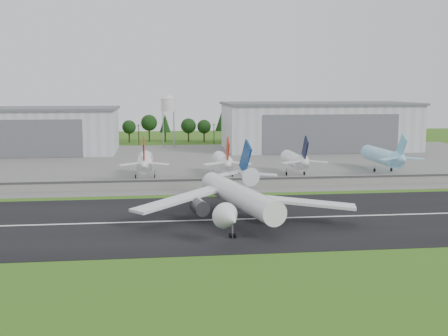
{
  "coord_description": "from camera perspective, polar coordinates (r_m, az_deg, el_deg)",
  "views": [
    {
      "loc": [
        -11.91,
        -128.68,
        33.86
      ],
      "look_at": [
        8.56,
        40.0,
        9.0
      ],
      "focal_mm": 45.0,
      "sensor_mm": 36.0,
      "label": 1
    }
  ],
  "objects": [
    {
      "name": "treeline",
      "position": [
        345.55,
        -4.92,
        2.67
      ],
      "size": [
        320.0,
        16.0,
        22.0
      ],
      "primitive_type": null,
      "color": "black",
      "rests_on": "ground"
    },
    {
      "name": "parked_jet_red_a",
      "position": [
        207.15,
        -8.05,
        0.57
      ],
      "size": [
        7.36,
        31.29,
        16.72
      ],
      "color": "white",
      "rests_on": "ground"
    },
    {
      "name": "hangar_east",
      "position": [
        306.93,
        9.57,
        4.24
      ],
      "size": [
        102.0,
        47.0,
        25.2
      ],
      "color": "silver",
      "rests_on": "ground"
    },
    {
      "name": "parked_jet_navy",
      "position": [
        213.66,
        7.38,
        0.76
      ],
      "size": [
        7.36,
        31.29,
        16.5
      ],
      "color": "white",
      "rests_on": "ground"
    },
    {
      "name": "hangar_west",
      "position": [
        302.21,
        -19.96,
        3.61
      ],
      "size": [
        97.0,
        44.0,
        23.2
      ],
      "color": "silver",
      "rests_on": "ground"
    },
    {
      "name": "runway_centerline",
      "position": [
        143.22,
        -1.96,
        -5.31
      ],
      "size": [
        220.0,
        1.0,
        0.02
      ],
      "primitive_type": "cube",
      "color": "white",
      "rests_on": "runway"
    },
    {
      "name": "utility_poles",
      "position": [
        330.63,
        -4.82,
        2.42
      ],
      "size": [
        230.0,
        3.0,
        12.0
      ],
      "primitive_type": null,
      "color": "black",
      "rests_on": "ground"
    },
    {
      "name": "water_tower",
      "position": [
        313.89,
        -5.69,
        6.58
      ],
      "size": [
        8.4,
        8.4,
        29.4
      ],
      "color": "#99999E",
      "rests_on": "ground"
    },
    {
      "name": "runway",
      "position": [
        143.24,
        -1.96,
        -5.33
      ],
      "size": [
        320.0,
        60.0,
        0.1
      ],
      "primitive_type": "cube",
      "color": "black",
      "rests_on": "ground"
    },
    {
      "name": "ground",
      "position": [
        133.59,
        -1.59,
        -6.36
      ],
      "size": [
        600.0,
        600.0,
        0.0
      ],
      "primitive_type": "plane",
      "color": "#396618",
      "rests_on": "ground"
    },
    {
      "name": "blast_fence",
      "position": [
        186.82,
        -3.16,
        -1.57
      ],
      "size": [
        240.0,
        0.61,
        3.5
      ],
      "color": "gray",
      "rests_on": "ground"
    },
    {
      "name": "apron",
      "position": [
        251.25,
        -4.14,
        0.57
      ],
      "size": [
        320.0,
        150.0,
        0.1
      ],
      "primitive_type": "cube",
      "color": "slate",
      "rests_on": "ground"
    },
    {
      "name": "parked_jet_red_b",
      "position": [
        208.56,
        -0.05,
        0.64
      ],
      "size": [
        7.36,
        31.29,
        16.45
      ],
      "color": "white",
      "rests_on": "ground"
    },
    {
      "name": "main_airliner",
      "position": [
        142.74,
        1.49,
        -3.39
      ],
      "size": [
        55.88,
        58.79,
        18.17
      ],
      "rotation": [
        0.0,
        0.0,
        3.36
      ],
      "color": "white",
      "rests_on": "runway"
    },
    {
      "name": "parked_jet_skyblue",
      "position": [
        230.2,
        16.03,
        1.12
      ],
      "size": [
        7.36,
        37.29,
        16.86
      ],
      "color": "#90D7F9",
      "rests_on": "ground"
    }
  ]
}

